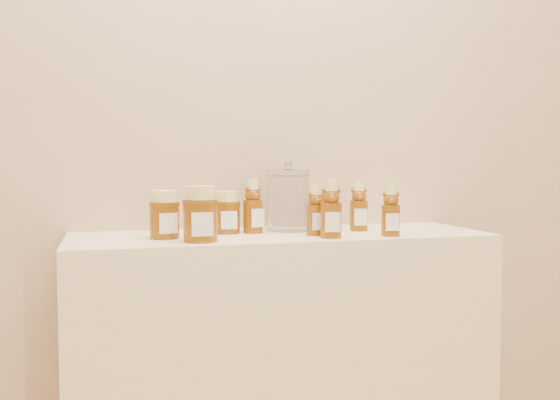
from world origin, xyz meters
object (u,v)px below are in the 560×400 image
object	(u,v)px
bear_bottle_back_left	(253,202)
honey_jar_left	(164,214)
display_table	(281,386)
bear_bottle_front_left	(331,205)
glass_canister	(288,197)

from	to	relation	value
bear_bottle_back_left	honey_jar_left	size ratio (longest dim) A/B	1.37
display_table	honey_jar_left	xyz separation A→B (m)	(-0.33, -0.02, 0.52)
bear_bottle_front_left	honey_jar_left	world-z (taller)	bear_bottle_front_left
honey_jar_left	glass_canister	bearing A→B (deg)	3.33
bear_bottle_back_left	honey_jar_left	distance (m)	0.27
bear_bottle_front_left	glass_canister	size ratio (longest dim) A/B	0.89
display_table	bear_bottle_back_left	distance (m)	0.55
bear_bottle_back_left	bear_bottle_front_left	xyz separation A→B (m)	(0.18, -0.18, 0.00)
honey_jar_left	glass_canister	world-z (taller)	glass_canister
display_table	honey_jar_left	world-z (taller)	honey_jar_left
display_table	honey_jar_left	size ratio (longest dim) A/B	9.16
bear_bottle_front_left	honey_jar_left	bearing A→B (deg)	177.58
honey_jar_left	glass_canister	xyz separation A→B (m)	(0.38, 0.09, 0.04)
honey_jar_left	bear_bottle_back_left	bearing A→B (deg)	3.97
display_table	bear_bottle_back_left	size ratio (longest dim) A/B	6.68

